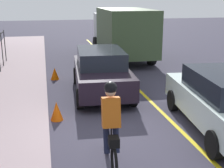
% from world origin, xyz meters
% --- Properties ---
extents(ground_plane, '(80.00, 80.00, 0.00)m').
position_xyz_m(ground_plane, '(0.00, 0.00, 0.00)').
color(ground_plane, '#393646').
extents(lane_line_centre, '(36.00, 0.12, 0.01)m').
position_xyz_m(lane_line_centre, '(0.00, -1.60, 0.00)').
color(lane_line_centre, yellow).
rests_on(lane_line_centre, ground).
extents(cyclist_lead, '(1.71, 0.38, 1.83)m').
position_xyz_m(cyclist_lead, '(-1.52, 0.58, 0.91)').
color(cyclist_lead, black).
rests_on(cyclist_lead, ground).
extents(patrol_sedan, '(4.56, 2.27, 1.58)m').
position_xyz_m(patrol_sedan, '(-0.32, -2.69, 0.82)').
color(patrol_sedan, white).
rests_on(patrol_sedan, ground).
extents(parked_sedan_rear, '(4.51, 2.16, 1.58)m').
position_xyz_m(parked_sedan_rear, '(3.56, -0.15, 0.82)').
color(parked_sedan_rear, black).
rests_on(parked_sedan_rear, ground).
extents(box_truck_background, '(6.76, 2.65, 2.78)m').
position_xyz_m(box_truck_background, '(9.62, -2.45, 1.55)').
color(box_truck_background, '#3D5231').
rests_on(box_truck_background, ground).
extents(traffic_cone_near, '(0.36, 0.36, 0.51)m').
position_xyz_m(traffic_cone_near, '(5.85, 1.44, 0.25)').
color(traffic_cone_near, '#EE5C02').
rests_on(traffic_cone_near, ground).
extents(traffic_cone_far, '(0.36, 0.36, 0.54)m').
position_xyz_m(traffic_cone_far, '(1.26, 1.56, 0.27)').
color(traffic_cone_far, '#FC5E0A').
rests_on(traffic_cone_far, ground).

